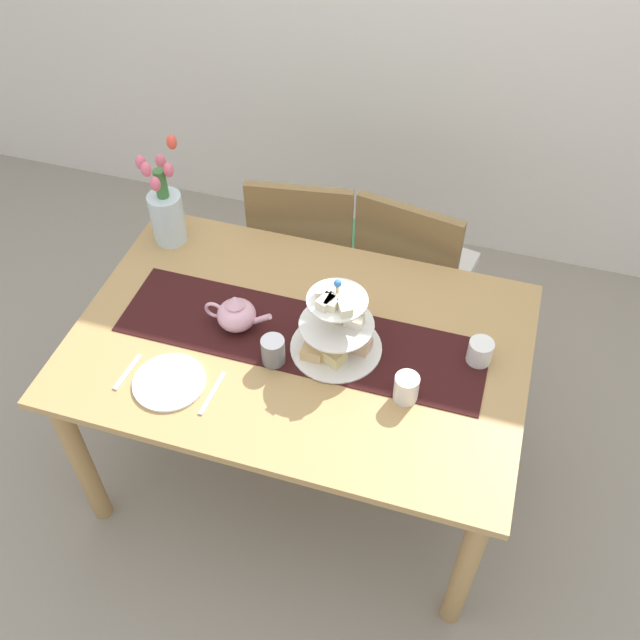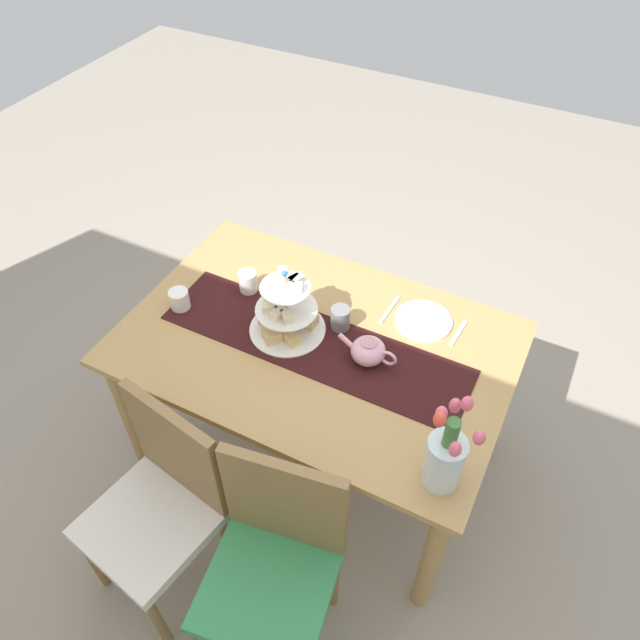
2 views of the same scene
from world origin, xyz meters
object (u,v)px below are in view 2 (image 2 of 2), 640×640
object	(u,v)px
chair_left	(275,559)
mug_grey	(340,318)
knife_left	(390,309)
tiered_cake_stand	(286,314)
fork_left	(458,333)
mug_white_text	(248,282)
dinner_plate_left	(423,321)
tulip_vase	(445,456)
teapot	(368,350)
cream_jug	(180,300)
chair_right	(161,500)
dining_table	(316,359)

from	to	relation	value
chair_left	mug_grey	bearing A→B (deg)	-78.71
knife_left	tiered_cake_stand	bearing A→B (deg)	42.49
fork_left	mug_white_text	bearing A→B (deg)	10.52
dinner_plate_left	mug_white_text	size ratio (longest dim) A/B	2.42
tulip_vase	teapot	bearing A→B (deg)	-40.73
mug_white_text	tiered_cake_stand	bearing A→B (deg)	153.08
mug_grey	cream_jug	bearing A→B (deg)	17.14
tiered_cake_stand	tulip_vase	distance (m)	0.83
tiered_cake_stand	cream_jug	world-z (taller)	tiered_cake_stand
chair_right	tiered_cake_stand	size ratio (longest dim) A/B	2.99
cream_jug	mug_grey	size ratio (longest dim) A/B	0.89
teapot	mug_grey	size ratio (longest dim) A/B	2.51
tiered_cake_stand	mug_white_text	size ratio (longest dim) A/B	3.20
dining_table	mug_grey	size ratio (longest dim) A/B	15.72
dinner_plate_left	dining_table	bearing A→B (deg)	40.90
knife_left	mug_grey	distance (m)	0.23
tiered_cake_stand	mug_white_text	distance (m)	0.29
tiered_cake_stand	dinner_plate_left	bearing A→B (deg)	-147.86
dining_table	fork_left	world-z (taller)	fork_left
mug_grey	chair_left	bearing A→B (deg)	101.29
mug_white_text	dining_table	bearing A→B (deg)	161.51
dining_table	teapot	size ratio (longest dim) A/B	6.26
chair_left	mug_white_text	world-z (taller)	chair_left
chair_left	mug_grey	distance (m)	0.90
tiered_cake_stand	mug_grey	bearing A→B (deg)	-148.37
chair_right	mug_grey	xyz separation A→B (m)	(-0.30, -0.83, 0.31)
tiered_cake_stand	cream_jug	size ratio (longest dim) A/B	3.58
dining_table	fork_left	distance (m)	0.57
chair_right	tulip_vase	bearing A→B (deg)	-156.81
dinner_plate_left	knife_left	bearing A→B (deg)	0.00
cream_jug	dining_table	bearing A→B (deg)	-171.64
dining_table	knife_left	distance (m)	0.36
dining_table	tulip_vase	distance (m)	0.75
chair_left	fork_left	size ratio (longest dim) A/B	6.07
cream_jug	knife_left	world-z (taller)	cream_jug
chair_left	tiered_cake_stand	bearing A→B (deg)	-64.46
tiered_cake_stand	tulip_vase	world-z (taller)	tulip_vase
chair_left	chair_right	distance (m)	0.47
dining_table	teapot	world-z (taller)	teapot
knife_left	teapot	bearing A→B (deg)	95.92
chair_left	mug_white_text	bearing A→B (deg)	-54.81
chair_right	mug_grey	size ratio (longest dim) A/B	9.58
chair_left	mug_white_text	size ratio (longest dim) A/B	9.58
knife_left	chair_left	bearing A→B (deg)	91.61
tiered_cake_stand	cream_jug	xyz separation A→B (m)	(0.45, 0.08, -0.05)
chair_left	dinner_plate_left	world-z (taller)	chair_left
cream_jug	tiered_cake_stand	bearing A→B (deg)	-169.46
knife_left	mug_grey	world-z (taller)	mug_grey
chair_left	dinner_plate_left	size ratio (longest dim) A/B	3.96
dinner_plate_left	mug_grey	world-z (taller)	mug_grey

